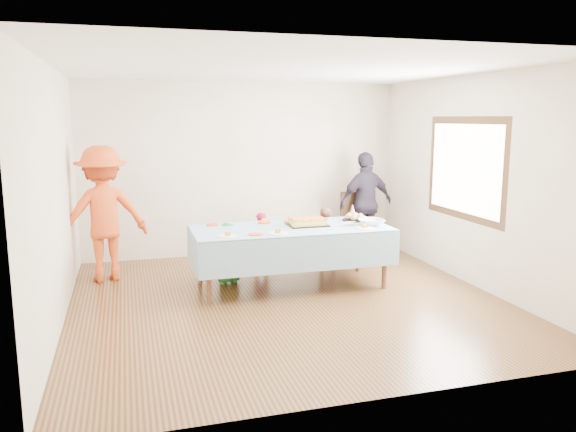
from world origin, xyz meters
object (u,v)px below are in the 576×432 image
dining_chair (355,220)px  birthday_cake (307,222)px  party_table (291,231)px  adult_left (103,214)px

dining_chair → birthday_cake: bearing=-128.0°
dining_chair → party_table: bearing=-131.7°
party_table → dining_chair: (1.49, 1.42, -0.17)m
adult_left → birthday_cake: bearing=148.6°
party_table → birthday_cake: bearing=15.6°
party_table → adult_left: adult_left is taller
party_table → adult_left: (-2.30, 0.98, 0.17)m
party_table → birthday_cake: (0.24, 0.07, 0.10)m
dining_chair → adult_left: (-3.79, -0.45, 0.35)m
party_table → dining_chair: 2.07m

